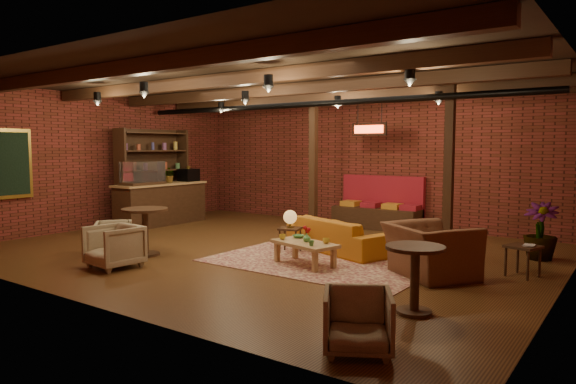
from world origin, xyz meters
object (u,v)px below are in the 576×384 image
Objects in this scene: sofa at (338,235)px; armchair_a at (114,236)px; plant_tall at (543,173)px; armchair_right at (430,242)px; side_table_book at (523,248)px; armchair_far at (358,318)px; coffee_table at (304,244)px; round_table_left at (145,224)px; armchair_b at (114,244)px; round_table_right at (415,268)px; side_table_lamp at (290,220)px.

armchair_a is at bearing 56.21° from sofa.
armchair_right is at bearing -116.77° from plant_tall.
armchair_far is at bearing -99.98° from side_table_book.
round_table_left reaches higher than coffee_table.
armchair_b is 0.95× the size of round_table_right.
plant_tall reaches higher than coffee_table.
plant_tall is (5.85, 3.71, 0.92)m from round_table_left.
armchair_far is (4.82, -0.82, -0.05)m from armchair_b.
armchair_far is (-0.70, -3.98, -0.11)m from side_table_book.
plant_tall is (0.70, 5.44, 1.16)m from armchair_far.
armchair_b reaches higher than side_table_book.
side_table_book is 0.67× the size of round_table_right.
plant_tall is at bearing -136.41° from sofa.
armchair_far reaches higher than armchair_a.
armchair_far is 0.22× the size of plant_tall.
armchair_far is at bearing -47.18° from side_table_lamp.
armchair_b is at bearing -142.03° from coffee_table.
armchair_far reaches higher than side_table_book.
side_table_lamp is at bearing -14.82° from armchair_a.
sofa is at bearing 179.60° from side_table_book.
armchair_a is (-0.63, -0.21, -0.25)m from round_table_left.
armchair_right is (5.34, 1.66, 0.21)m from armchair_a.
armchair_a is 5.98m from armchair_far.
armchair_right is (2.72, -0.23, -0.07)m from side_table_lamp.
armchair_far is (2.48, -4.00, 0.01)m from sofa.
sofa is 3.61m from round_table_right.
side_table_lamp reaches higher than sofa.
side_table_lamp is at bearing 147.66° from round_table_right.
armchair_right reaches higher than round_table_left.
sofa is at bearing 133.77° from round_table_right.
armchair_right is (4.71, 1.46, -0.04)m from round_table_left.
sofa is 4.14m from armchair_a.
round_table_left is 1.31× the size of armchair_a.
coffee_table is 2.32× the size of side_table_book.
armchair_right is 1.51× the size of round_table_right.
armchair_b is 4.88m from armchair_far.
side_table_book is 0.82× the size of armchair_far.
round_table_left is (-2.00, -1.68, -0.03)m from side_table_lamp.
coffee_table is 1.55× the size of round_table_right.
armchair_right is 2.71m from plant_tall.
armchair_a is 6.94m from side_table_book.
round_table_right is (2.40, -1.32, 0.19)m from coffee_table.
armchair_b is 7.28m from plant_tall.
sofa is at bearing 59.36° from armchair_b.
armchair_b is 1.42× the size of side_table_book.
plant_tall is at bearing 41.45° from coffee_table.
armchair_right is 0.41× the size of plant_tall.
round_table_left is 5.44m from armchair_far.
round_table_left is 0.99m from armchair_b.
side_table_lamp is 1.04× the size of armchair_b.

